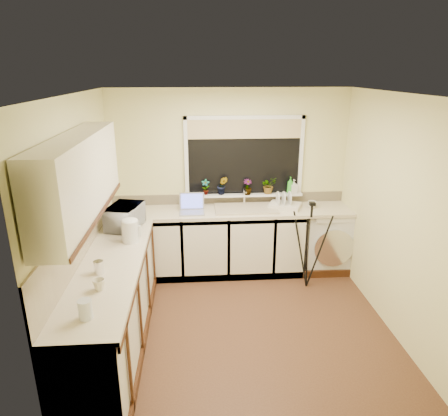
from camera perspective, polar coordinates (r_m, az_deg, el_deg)
floor at (r=4.71m, az=2.25°, el=-15.56°), size 3.20×3.20×0.00m
ceiling at (r=3.89m, az=2.72°, el=15.75°), size 3.20×3.20×0.00m
wall_back at (r=5.56m, az=0.72°, el=3.92°), size 3.20×0.00×3.20m
wall_front at (r=2.80m, az=6.00°, el=-12.11°), size 3.20×0.00×3.20m
wall_left at (r=4.27m, az=-19.40°, el=-1.88°), size 0.00×3.00×3.00m
wall_right at (r=4.60m, az=22.68°, el=-0.82°), size 0.00×3.00×3.00m
base_cabinet_back at (r=5.53m, az=-2.43°, el=-4.94°), size 2.55×0.60×0.86m
base_cabinet_left at (r=4.28m, az=-15.26°, el=-13.27°), size 0.54×2.40×0.86m
worktop_back at (r=5.38m, az=0.97°, el=-0.46°), size 3.20×0.60×0.04m
worktop_left at (r=4.07m, az=-15.81°, el=-7.87°), size 0.60×2.40×0.04m
upper_cabinet at (r=3.65m, az=-19.69°, el=4.12°), size 0.28×1.90×0.70m
splashback_left at (r=4.04m, az=-20.13°, el=-4.71°), size 0.02×2.40×0.45m
splashback_back at (r=5.62m, az=0.72°, el=1.38°), size 3.20×0.02×0.14m
window_glass at (r=5.50m, az=2.84°, el=7.19°), size 1.50×0.02×1.00m
window_blind at (r=5.41m, az=2.93°, el=11.03°), size 1.50×0.02×0.25m
windowsill at (r=5.57m, az=2.82°, el=1.88°), size 1.60×0.14×0.03m
sink at (r=5.39m, az=3.09°, el=-0.07°), size 0.82×0.46×0.03m
faucet at (r=5.53m, az=2.88°, el=1.58°), size 0.03×0.03×0.24m
washing_machine at (r=5.84m, az=14.21°, el=-4.00°), size 0.66×0.64×0.89m
laptop at (r=5.29m, az=-4.54°, el=0.11°), size 0.32×0.27×0.24m
kettle at (r=4.46m, az=-13.04°, el=-3.22°), size 0.18×0.18×0.24m
dish_rack at (r=5.50m, az=8.55°, el=0.33°), size 0.49×0.44×0.06m
tripod at (r=5.21m, az=11.89°, el=-5.21°), size 0.60×0.60×1.14m
glass_jug at (r=3.26m, az=-18.94°, el=-13.35°), size 0.10×0.10×0.15m
steel_jar at (r=3.89m, az=-17.20°, el=-7.97°), size 0.09×0.09×0.12m
microwave at (r=4.87m, az=-13.75°, el=-1.19°), size 0.44×0.55×0.27m
plant_a at (r=5.49m, az=-2.61°, el=2.96°), size 0.12×0.08×0.21m
plant_b at (r=5.49m, az=-0.24°, el=3.18°), size 0.15×0.13×0.25m
plant_c at (r=5.51m, az=3.31°, el=2.97°), size 0.13×0.13×0.21m
plant_d at (r=5.57m, az=6.29°, el=3.19°), size 0.26×0.24×0.23m
soap_bottle_green at (r=5.63m, az=9.30°, el=3.20°), size 0.09×0.09×0.23m
soap_bottle_clear at (r=5.64m, az=9.77°, el=3.01°), size 0.10×0.10×0.19m
cup_back at (r=5.56m, az=12.28°, el=0.48°), size 0.13×0.13×0.10m
cup_left at (r=3.62m, az=-17.19°, el=-10.28°), size 0.11×0.11×0.10m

